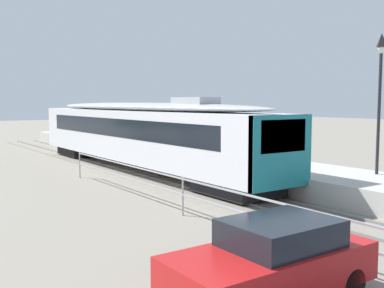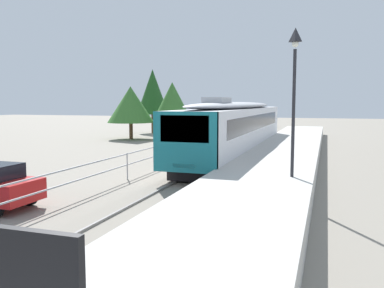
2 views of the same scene
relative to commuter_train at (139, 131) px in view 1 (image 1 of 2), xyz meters
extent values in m
plane|color=gray|center=(-3.00, -8.07, -2.15)|extent=(160.00, 160.00, 0.00)
cube|color=gray|center=(0.00, -8.07, -2.12)|extent=(3.20, 60.00, 0.06)
cube|color=slate|center=(-0.72, -8.07, -2.05)|extent=(0.08, 60.00, 0.08)
cube|color=slate|center=(0.72, -8.07, -2.05)|extent=(0.08, 60.00, 0.08)
cube|color=silver|center=(0.00, 0.11, -0.19)|extent=(2.80, 20.82, 2.55)
cube|color=#19757F|center=(0.00, -10.20, -0.19)|extent=(2.80, 0.24, 2.55)
cube|color=black|center=(0.00, -10.28, 0.38)|extent=(2.13, 0.08, 1.12)
cube|color=black|center=(0.00, 0.11, 0.22)|extent=(2.82, 17.49, 0.92)
ellipsoid|color=#A8AAAF|center=(0.00, 0.11, 1.27)|extent=(2.69, 19.99, 0.44)
cube|color=#A8AAAF|center=(0.00, -5.10, 1.55)|extent=(1.10, 2.20, 0.36)
cube|color=#EAE5C6|center=(0.00, -10.27, -1.18)|extent=(1.00, 0.10, 0.20)
cube|color=black|center=(0.00, -7.90, -1.74)|extent=(2.24, 3.20, 0.55)
cube|color=black|center=(0.00, 8.12, -1.74)|extent=(2.24, 3.20, 0.55)
cube|color=#B7B5AD|center=(3.25, -8.07, -1.70)|extent=(3.90, 60.00, 0.90)
cylinder|color=#232328|center=(4.42, -10.99, 1.05)|extent=(0.12, 0.12, 4.60)
pyramid|color=#232328|center=(4.42, -10.99, 3.85)|extent=(0.34, 0.34, 0.50)
sphere|color=silver|center=(4.42, -10.99, 3.53)|extent=(0.24, 0.24, 0.24)
cylinder|color=#9EA0A5|center=(-3.30, -9.07, -1.53)|extent=(0.06, 0.06, 1.25)
cylinder|color=#9EA0A5|center=(-3.30, -0.07, -1.53)|extent=(0.06, 0.06, 1.25)
cube|color=red|center=(-5.60, -15.38, -1.48)|extent=(4.00, 1.76, 0.72)
cube|color=black|center=(-5.35, -15.38, -0.87)|extent=(2.00, 1.55, 0.50)
cylinder|color=black|center=(-4.28, -16.15, -1.84)|extent=(0.62, 0.20, 0.62)
cylinder|color=black|center=(-4.28, -14.59, -1.84)|extent=(0.62, 0.20, 0.62)
camera|label=1|loc=(-11.38, -21.16, 1.53)|focal=42.66mm
camera|label=2|loc=(5.57, -26.04, 1.46)|focal=37.92mm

